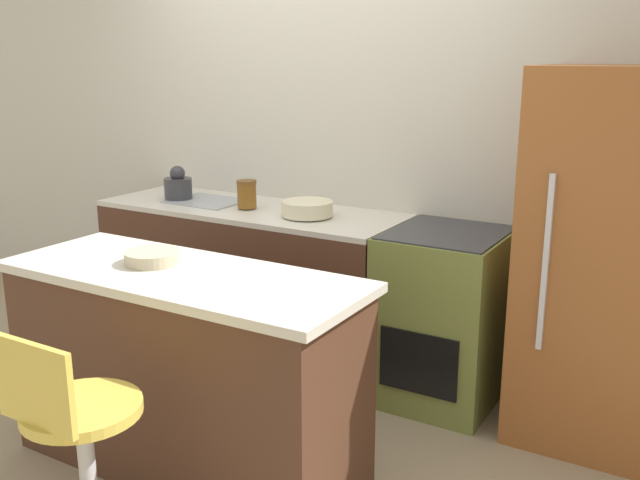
{
  "coord_description": "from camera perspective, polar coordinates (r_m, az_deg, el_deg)",
  "views": [
    {
      "loc": [
        2.19,
        -3.01,
        1.79
      ],
      "look_at": [
        0.56,
        -0.25,
        0.95
      ],
      "focal_mm": 40.0,
      "sensor_mm": 36.0,
      "label": 1
    }
  ],
  "objects": [
    {
      "name": "stool_chair",
      "position": [
        2.71,
        -18.73,
        -15.75
      ],
      "size": [
        0.41,
        0.41,
        0.91
      ],
      "color": "#B7B7BC",
      "rests_on": "ground_plane"
    },
    {
      "name": "kitchen_island",
      "position": [
        3.21,
        -10.69,
        -10.21
      ],
      "size": [
        1.62,
        0.62,
        0.91
      ],
      "color": "#4C2D1E",
      "rests_on": "ground_plane"
    },
    {
      "name": "back_counter",
      "position": [
        4.38,
        -5.49,
        -3.18
      ],
      "size": [
        1.88,
        0.65,
        0.91
      ],
      "color": "#4C2D1E",
      "rests_on": "ground_plane"
    },
    {
      "name": "ground_plane",
      "position": [
        4.13,
        -4.97,
        -11.07
      ],
      "size": [
        14.0,
        14.0,
        0.0
      ],
      "primitive_type": "plane",
      "color": "#998466"
    },
    {
      "name": "oven_range",
      "position": [
        3.82,
        9.87,
        -6.04
      ],
      "size": [
        0.59,
        0.66,
        0.91
      ],
      "color": "olive",
      "rests_on": "ground_plane"
    },
    {
      "name": "mixing_bowl",
      "position": [
        3.98,
        -1.03,
        2.55
      ],
      "size": [
        0.29,
        0.29,
        0.08
      ],
      "color": "beige",
      "rests_on": "back_counter"
    },
    {
      "name": "canister_jar",
      "position": [
        4.21,
        -5.88,
        3.69
      ],
      "size": [
        0.12,
        0.12,
        0.16
      ],
      "color": "brown",
      "rests_on": "back_counter"
    },
    {
      "name": "kettle",
      "position": [
        4.54,
        -11.29,
        4.29
      ],
      "size": [
        0.17,
        0.17,
        0.21
      ],
      "color": "#333338",
      "rests_on": "back_counter"
    },
    {
      "name": "fruit_bowl",
      "position": [
        3.18,
        -13.24,
        -1.35
      ],
      "size": [
        0.24,
        0.24,
        0.05
      ],
      "color": "#C1B28E",
      "rests_on": "kitchen_island"
    },
    {
      "name": "wall_back",
      "position": [
        4.34,
        0.08,
        8.17
      ],
      "size": [
        8.0,
        0.06,
        2.6
      ],
      "color": "beige",
      "rests_on": "ground_plane"
    },
    {
      "name": "refrigerator",
      "position": [
        3.51,
        21.89,
        -1.57
      ],
      "size": [
        0.7,
        0.67,
        1.74
      ],
      "color": "#995628",
      "rests_on": "ground_plane"
    }
  ]
}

